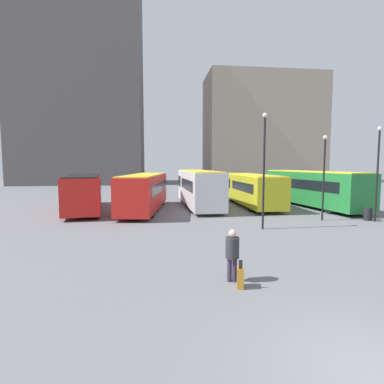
{
  "coord_description": "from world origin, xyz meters",
  "views": [
    {
      "loc": [
        -3.95,
        -4.47,
        3.75
      ],
      "look_at": [
        -1.25,
        18.26,
        1.66
      ],
      "focal_mm": 28.0,
      "sensor_mm": 36.0,
      "label": 1
    }
  ],
  "objects_px": {
    "bus_2": "(198,187)",
    "lamp_post_2": "(324,171)",
    "bus_1": "(145,191)",
    "lamp_post_0": "(378,167)",
    "traveler": "(232,251)",
    "trash_bin": "(368,214)",
    "bus_4": "(311,187)",
    "suitcase": "(240,277)",
    "bus_3": "(252,189)",
    "lamp_post_1": "(264,163)",
    "bus_0": "(84,191)"
  },
  "relations": [
    {
      "from": "bus_2",
      "to": "lamp_post_2",
      "type": "distance_m",
      "value": 10.76
    },
    {
      "from": "bus_1",
      "to": "bus_2",
      "type": "height_order",
      "value": "bus_2"
    },
    {
      "from": "lamp_post_0",
      "to": "lamp_post_2",
      "type": "distance_m",
      "value": 3.33
    },
    {
      "from": "traveler",
      "to": "trash_bin",
      "type": "distance_m",
      "value": 15.05
    },
    {
      "from": "lamp_post_0",
      "to": "lamp_post_2",
      "type": "relative_size",
      "value": 1.09
    },
    {
      "from": "lamp_post_0",
      "to": "lamp_post_2",
      "type": "height_order",
      "value": "lamp_post_0"
    },
    {
      "from": "bus_4",
      "to": "traveler",
      "type": "xyz_separation_m",
      "value": [
        -11.4,
        -16.17,
        -0.73
      ]
    },
    {
      "from": "bus_2",
      "to": "lamp_post_2",
      "type": "height_order",
      "value": "lamp_post_2"
    },
    {
      "from": "bus_4",
      "to": "suitcase",
      "type": "xyz_separation_m",
      "value": [
        -11.27,
        -16.67,
        -1.42
      ]
    },
    {
      "from": "bus_3",
      "to": "lamp_post_0",
      "type": "distance_m",
      "value": 10.2
    },
    {
      "from": "bus_1",
      "to": "lamp_post_2",
      "type": "distance_m",
      "value": 13.57
    },
    {
      "from": "lamp_post_0",
      "to": "bus_3",
      "type": "bearing_deg",
      "value": 125.01
    },
    {
      "from": "bus_2",
      "to": "lamp_post_0",
      "type": "relative_size",
      "value": 1.83
    },
    {
      "from": "bus_2",
      "to": "lamp_post_1",
      "type": "height_order",
      "value": "lamp_post_1"
    },
    {
      "from": "bus_0",
      "to": "traveler",
      "type": "xyz_separation_m",
      "value": [
        8.3,
        -16.22,
        -0.58
      ]
    },
    {
      "from": "bus_4",
      "to": "bus_0",
      "type": "bearing_deg",
      "value": 82.71
    },
    {
      "from": "traveler",
      "to": "bus_2",
      "type": "bearing_deg",
      "value": 9.98
    },
    {
      "from": "lamp_post_1",
      "to": "trash_bin",
      "type": "relative_size",
      "value": 7.86
    },
    {
      "from": "lamp_post_2",
      "to": "trash_bin",
      "type": "height_order",
      "value": "lamp_post_2"
    },
    {
      "from": "bus_4",
      "to": "lamp_post_2",
      "type": "relative_size",
      "value": 2.16
    },
    {
      "from": "bus_3",
      "to": "bus_0",
      "type": "bearing_deg",
      "value": 93.46
    },
    {
      "from": "bus_1",
      "to": "bus_3",
      "type": "bearing_deg",
      "value": -73.85
    },
    {
      "from": "traveler",
      "to": "lamp_post_2",
      "type": "bearing_deg",
      "value": -27.65
    },
    {
      "from": "bus_1",
      "to": "traveler",
      "type": "distance_m",
      "value": 15.97
    },
    {
      "from": "bus_3",
      "to": "traveler",
      "type": "xyz_separation_m",
      "value": [
        -6.22,
        -17.03,
        -0.56
      ]
    },
    {
      "from": "bus_2",
      "to": "suitcase",
      "type": "height_order",
      "value": "bus_2"
    },
    {
      "from": "lamp_post_0",
      "to": "bus_1",
      "type": "bearing_deg",
      "value": 156.2
    },
    {
      "from": "bus_2",
      "to": "trash_bin",
      "type": "distance_m",
      "value": 13.24
    },
    {
      "from": "bus_4",
      "to": "lamp_post_2",
      "type": "bearing_deg",
      "value": 150.54
    },
    {
      "from": "bus_2",
      "to": "suitcase",
      "type": "xyz_separation_m",
      "value": [
        -1.2,
        -17.83,
        -1.44
      ]
    },
    {
      "from": "trash_bin",
      "to": "lamp_post_2",
      "type": "bearing_deg",
      "value": 172.9
    },
    {
      "from": "bus_0",
      "to": "trash_bin",
      "type": "xyz_separation_m",
      "value": [
        20.09,
        -6.89,
        -1.17
      ]
    },
    {
      "from": "bus_0",
      "to": "traveler",
      "type": "height_order",
      "value": "bus_0"
    },
    {
      "from": "lamp_post_1",
      "to": "lamp_post_2",
      "type": "xyz_separation_m",
      "value": [
        4.98,
        2.19,
        -0.51
      ]
    },
    {
      "from": "bus_4",
      "to": "suitcase",
      "type": "height_order",
      "value": "bus_4"
    },
    {
      "from": "bus_1",
      "to": "suitcase",
      "type": "height_order",
      "value": "bus_1"
    },
    {
      "from": "bus_3",
      "to": "traveler",
      "type": "bearing_deg",
      "value": 160.18
    },
    {
      "from": "suitcase",
      "to": "lamp_post_1",
      "type": "xyz_separation_m",
      "value": [
        3.63,
        8.02,
        3.54
      ]
    },
    {
      "from": "suitcase",
      "to": "trash_bin",
      "type": "distance_m",
      "value": 15.25
    },
    {
      "from": "bus_3",
      "to": "lamp_post_2",
      "type": "xyz_separation_m",
      "value": [
        2.52,
        -7.33,
        1.78
      ]
    },
    {
      "from": "lamp_post_2",
      "to": "lamp_post_1",
      "type": "bearing_deg",
      "value": -156.28
    },
    {
      "from": "bus_0",
      "to": "trash_bin",
      "type": "height_order",
      "value": "bus_0"
    },
    {
      "from": "trash_bin",
      "to": "traveler",
      "type": "bearing_deg",
      "value": -141.66
    },
    {
      "from": "bus_3",
      "to": "lamp_post_2",
      "type": "relative_size",
      "value": 1.79
    },
    {
      "from": "bus_0",
      "to": "bus_2",
      "type": "xyz_separation_m",
      "value": [
        9.63,
        1.11,
        0.17
      ]
    },
    {
      "from": "bus_1",
      "to": "lamp_post_1",
      "type": "height_order",
      "value": "lamp_post_1"
    },
    {
      "from": "bus_1",
      "to": "trash_bin",
      "type": "xyz_separation_m",
      "value": [
        15.14,
        -6.28,
        -1.19
      ]
    },
    {
      "from": "bus_3",
      "to": "bus_4",
      "type": "distance_m",
      "value": 5.25
    },
    {
      "from": "bus_4",
      "to": "lamp_post_1",
      "type": "bearing_deg",
      "value": 131.44
    },
    {
      "from": "bus_2",
      "to": "bus_0",
      "type": "bearing_deg",
      "value": 94.87
    }
  ]
}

